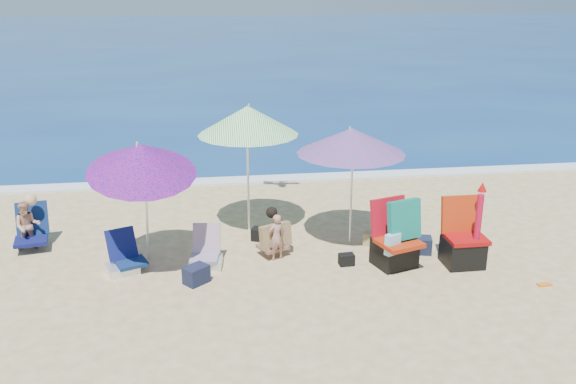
{
  "coord_description": "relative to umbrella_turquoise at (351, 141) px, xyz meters",
  "views": [
    {
      "loc": [
        -1.53,
        -8.0,
        4.21
      ],
      "look_at": [
        -0.3,
        1.0,
        1.1
      ],
      "focal_mm": 37.73,
      "sensor_mm": 36.0,
      "label": 1
    }
  ],
  "objects": [
    {
      "name": "foam",
      "position": [
        -0.79,
        3.75,
        -1.79
      ],
      "size": [
        120.0,
        0.5,
        0.04
      ],
      "color": "white",
      "rests_on": "ground"
    },
    {
      "name": "sea",
      "position": [
        -0.79,
        43.65,
        -1.86
      ],
      "size": [
        120.0,
        80.0,
        0.12
      ],
      "color": "navy",
      "rests_on": "ground"
    },
    {
      "name": "camp_chair_left",
      "position": [
        1.6,
        -1.04,
        -1.49
      ],
      "size": [
        0.63,
        0.62,
        1.06
      ],
      "color": "#9D0B0B",
      "rests_on": "ground"
    },
    {
      "name": "ground",
      "position": [
        -0.79,
        -1.35,
        -1.81
      ],
      "size": [
        120.0,
        120.0,
        0.0
      ],
      "color": "#D8BC84",
      "rests_on": "ground"
    },
    {
      "name": "camp_chair_right",
      "position": [
        0.52,
        -0.98,
        -1.4
      ],
      "size": [
        0.78,
        0.88,
        1.13
      ],
      "color": "#A8270C",
      "rests_on": "ground"
    },
    {
      "name": "bag_navy_b",
      "position": [
        1.1,
        -0.54,
        -1.67
      ],
      "size": [
        0.42,
        0.35,
        0.27
      ],
      "color": "#171F34",
      "rests_on": "ground"
    },
    {
      "name": "person_left",
      "position": [
        -5.34,
        0.5,
        -1.38
      ],
      "size": [
        0.59,
        0.76,
        0.94
      ],
      "color": "tan",
      "rests_on": "ground"
    },
    {
      "name": "furled_umbrella",
      "position": [
        1.77,
        -1.15,
        -1.07
      ],
      "size": [
        0.27,
        0.37,
        1.34
      ],
      "color": "#B20C2D",
      "rests_on": "ground"
    },
    {
      "name": "umbrella_turquoise",
      "position": [
        0.0,
        0.0,
        0.0
      ],
      "size": [
        2.15,
        2.15,
        2.06
      ],
      "color": "white",
      "rests_on": "ground"
    },
    {
      "name": "umbrella_blue",
      "position": [
        -3.29,
        -0.63,
        0.0
      ],
      "size": [
        1.99,
        2.04,
        2.21
      ],
      "color": "white",
      "rests_on": "ground"
    },
    {
      "name": "person_center",
      "position": [
        -1.3,
        -0.39,
        -1.43
      ],
      "size": [
        0.6,
        0.57,
        0.78
      ],
      "color": "#A87665",
      "rests_on": "ground"
    },
    {
      "name": "bag_navy_a",
      "position": [
        -2.58,
        -1.14,
        -1.68
      ],
      "size": [
        0.43,
        0.42,
        0.27
      ],
      "color": "#171C33",
      "rests_on": "ground"
    },
    {
      "name": "umbrella_striped",
      "position": [
        -1.62,
        0.81,
        0.22
      ],
      "size": [
        1.77,
        1.77,
        2.32
      ],
      "color": "white",
      "rests_on": "ground"
    },
    {
      "name": "orange_item",
      "position": [
        2.53,
        -1.92,
        -1.8
      ],
      "size": [
        0.22,
        0.11,
        0.03
      ],
      "color": "orange",
      "rests_on": "ground"
    },
    {
      "name": "bag_tan",
      "position": [
        0.37,
        -0.13,
        -1.7
      ],
      "size": [
        0.31,
        0.27,
        0.22
      ],
      "color": "tan",
      "rests_on": "ground"
    },
    {
      "name": "bag_black_a",
      "position": [
        -1.48,
        0.34,
        -1.7
      ],
      "size": [
        0.35,
        0.31,
        0.22
      ],
      "color": "black",
      "rests_on": "ground"
    },
    {
      "name": "bag_black_b",
      "position": [
        -0.22,
        -0.84,
        -1.72
      ],
      "size": [
        0.25,
        0.18,
        0.18
      ],
      "color": "black",
      "rests_on": "ground"
    },
    {
      "name": "chair_navy",
      "position": [
        -3.69,
        -0.59,
        -1.64
      ],
      "size": [
        0.72,
        0.69,
        0.63
      ],
      "color": "#0D234D",
      "rests_on": "ground"
    },
    {
      "name": "chair_rainbow",
      "position": [
        -2.42,
        -0.56,
        -1.64
      ],
      "size": [
        0.53,
        0.6,
        0.63
      ],
      "color": "#D1494F",
      "rests_on": "ground"
    }
  ]
}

